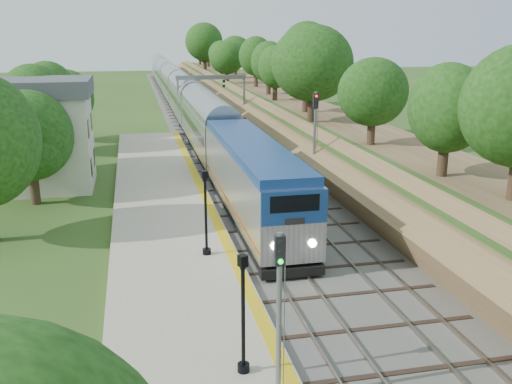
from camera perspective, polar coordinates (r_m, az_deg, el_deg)
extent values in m
cube|color=#4C4944|center=(74.87, -5.32, 7.14)|extent=(9.50, 170.00, 0.12)
cube|color=gray|center=(74.57, -7.42, 7.15)|extent=(0.08, 170.00, 0.16)
cube|color=gray|center=(74.70, -6.31, 7.20)|extent=(0.08, 170.00, 0.16)
cube|color=gray|center=(75.01, -4.35, 7.28)|extent=(0.08, 170.00, 0.16)
cube|color=gray|center=(75.21, -3.25, 7.33)|extent=(0.08, 170.00, 0.16)
cube|color=#ACA28B|center=(31.55, -8.49, -4.95)|extent=(6.40, 68.00, 0.38)
cube|color=gold|center=(31.76, -3.36, -4.28)|extent=(0.55, 68.00, 0.01)
cube|color=brown|center=(76.37, 1.82, 8.46)|extent=(9.00, 170.00, 3.00)
cube|color=brown|center=(75.56, -1.09, 8.23)|extent=(4.47, 170.00, 4.54)
cylinder|color=#332316|center=(29.72, 22.73, 1.00)|extent=(0.60, 0.60, 2.62)
sphere|color=#17340E|center=(29.09, 23.48, 7.79)|extent=(5.70, 5.70, 5.70)
cylinder|color=#332316|center=(75.71, 0.71, 10.54)|extent=(0.60, 0.60, 2.62)
sphere|color=#17340E|center=(75.47, 0.72, 13.24)|extent=(5.70, 5.70, 5.70)
cylinder|color=#332316|center=(124.83, -4.53, 12.58)|extent=(0.60, 0.60, 2.62)
sphere|color=#17340E|center=(124.68, -4.57, 14.22)|extent=(5.70, 5.70, 5.70)
cube|color=white|center=(44.78, -21.28, 4.60)|extent=(8.00, 6.00, 6.80)
cube|color=#4C4F53|center=(44.25, -21.80, 9.68)|extent=(8.60, 6.60, 1.20)
cube|color=black|center=(42.87, -16.13, 2.41)|extent=(0.05, 1.10, 1.30)
cube|color=black|center=(46.38, -15.87, 3.42)|extent=(0.05, 1.10, 1.30)
cube|color=black|center=(42.34, -16.41, 6.10)|extent=(0.05, 1.10, 1.30)
cube|color=black|center=(45.89, -16.13, 6.83)|extent=(0.05, 1.10, 1.30)
cylinder|color=slate|center=(69.18, -7.78, 8.89)|extent=(0.24, 0.24, 6.20)
cylinder|color=slate|center=(70.25, -1.19, 9.13)|extent=(0.24, 0.24, 6.20)
cube|color=slate|center=(69.33, -4.51, 11.37)|extent=(8.40, 0.25, 0.50)
cube|color=black|center=(68.95, -6.58, 10.66)|extent=(0.30, 0.20, 0.90)
cube|color=black|center=(69.46, -3.23, 10.78)|extent=(0.30, 0.20, 0.90)
cylinder|color=#332316|center=(41.08, -19.04, 0.76)|extent=(0.60, 0.60, 2.45)
sphere|color=#17340E|center=(40.39, -19.46, 5.32)|extent=(5.32, 5.32, 5.32)
cylinder|color=#332316|center=(56.63, -17.29, 4.88)|extent=(0.60, 0.60, 2.45)
sphere|color=#17340E|center=(56.14, -17.57, 8.21)|extent=(5.32, 5.32, 5.32)
cube|color=black|center=(35.17, -0.42, -1.88)|extent=(2.87, 18.00, 0.62)
cube|color=#B7BAC1|center=(34.60, -0.43, 1.41)|extent=(3.12, 18.75, 3.54)
cube|color=navy|center=(34.15, -0.43, 4.66)|extent=(3.00, 18.00, 0.46)
cube|color=navy|center=(25.54, 3.88, -1.58)|extent=(3.09, 0.10, 1.56)
cube|color=black|center=(25.44, 3.91, -1.16)|extent=(2.29, 0.06, 0.78)
cube|color=#AD2710|center=(34.91, -0.42, -0.49)|extent=(3.14, 18.37, 0.10)
cube|color=#B7BAC1|center=(54.37, -4.84, 6.27)|extent=(3.12, 20.83, 4.06)
cube|color=#B7BAC1|center=(75.47, -7.00, 8.88)|extent=(3.12, 20.83, 4.06)
cube|color=#B7BAC1|center=(96.71, -8.22, 10.35)|extent=(3.12, 20.83, 4.06)
cube|color=#B7BAC1|center=(118.02, -9.01, 11.28)|extent=(3.12, 20.83, 4.06)
cube|color=#B7BAC1|center=(139.36, -9.56, 11.93)|extent=(3.12, 20.83, 4.06)
cylinder|color=black|center=(19.80, -1.26, -17.14)|extent=(0.41, 0.41, 0.28)
cylinder|color=black|center=(18.87, -1.29, -12.51)|extent=(0.13, 0.13, 3.63)
cube|color=black|center=(18.01, -1.33, -6.90)|extent=(0.33, 0.33, 0.37)
cube|color=silver|center=(18.01, -1.33, -6.90)|extent=(0.24, 0.24, 0.28)
cylinder|color=black|center=(29.12, -4.95, -5.93)|extent=(0.43, 0.43, 0.29)
cylinder|color=black|center=(28.47, -5.04, -2.37)|extent=(0.14, 0.14, 3.81)
cube|color=black|center=(27.89, -5.14, 1.73)|extent=(0.31, 0.31, 0.39)
cube|color=silver|center=(27.89, -5.14, 1.73)|extent=(0.22, 0.22, 0.29)
cylinder|color=slate|center=(17.48, 2.31, -12.33)|extent=(0.17, 0.17, 5.34)
cube|color=black|center=(16.58, 2.39, -5.88)|extent=(0.31, 0.20, 0.92)
cylinder|color=#0CE526|center=(16.48, 2.50, -6.02)|extent=(0.15, 0.06, 0.15)
cylinder|color=slate|center=(42.52, 5.88, 5.31)|extent=(0.20, 0.20, 6.93)
cube|color=black|center=(42.11, 5.99, 9.05)|extent=(0.38, 0.25, 1.12)
cylinder|color=#FF0C0C|center=(41.97, 6.05, 9.03)|extent=(0.18, 0.07, 0.18)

